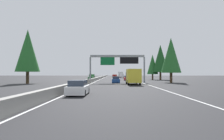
{
  "coord_description": "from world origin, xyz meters",
  "views": [
    {
      "loc": [
        -2.41,
        -5.09,
        2.12
      ],
      "look_at": [
        60.19,
        -4.52,
        3.18
      ],
      "focal_mm": 33.59,
      "sensor_mm": 36.0,
      "label": 1
    }
  ],
  "objects_px": {
    "box_truck_distant_a": "(133,76)",
    "sedan_far_left": "(116,80)",
    "oncoming_near": "(92,77)",
    "conifer_right_mid": "(160,58)",
    "sedan_distant_b": "(127,78)",
    "conifer_left_near": "(28,51)",
    "sedan_mid_right": "(78,88)",
    "minivan_mid_center": "(115,76)",
    "conifer_right_far": "(153,64)",
    "conifer_right_near": "(171,55)",
    "bus_near_right": "(120,74)",
    "sign_gantry_overhead": "(118,61)",
    "pickup_far_center": "(122,76)"
  },
  "relations": [
    {
      "from": "sign_gantry_overhead",
      "to": "oncoming_near",
      "type": "relative_size",
      "value": 2.26
    },
    {
      "from": "bus_near_right",
      "to": "conifer_left_near",
      "type": "relative_size",
      "value": 1.01
    },
    {
      "from": "pickup_far_center",
      "to": "oncoming_near",
      "type": "height_order",
      "value": "same"
    },
    {
      "from": "sedan_far_left",
      "to": "minivan_mid_center",
      "type": "relative_size",
      "value": 0.88
    },
    {
      "from": "minivan_mid_center",
      "to": "conifer_right_mid",
      "type": "distance_m",
      "value": 29.3
    },
    {
      "from": "sedan_far_left",
      "to": "pickup_far_center",
      "type": "bearing_deg",
      "value": -3.82
    },
    {
      "from": "conifer_right_far",
      "to": "conifer_right_mid",
      "type": "bearing_deg",
      "value": -123.9
    },
    {
      "from": "conifer_right_near",
      "to": "bus_near_right",
      "type": "bearing_deg",
      "value": 7.26
    },
    {
      "from": "sedan_mid_right",
      "to": "minivan_mid_center",
      "type": "distance_m",
      "value": 73.96
    },
    {
      "from": "sign_gantry_overhead",
      "to": "oncoming_near",
      "type": "xyz_separation_m",
      "value": [
        26.82,
        8.85,
        -4.14
      ]
    },
    {
      "from": "bus_near_right",
      "to": "sign_gantry_overhead",
      "type": "bearing_deg",
      "value": 177.77
    },
    {
      "from": "sedan_distant_b",
      "to": "pickup_far_center",
      "type": "bearing_deg",
      "value": 0.3
    },
    {
      "from": "sign_gantry_overhead",
      "to": "pickup_far_center",
      "type": "xyz_separation_m",
      "value": [
        51.14,
        -2.92,
        -4.14
      ]
    },
    {
      "from": "conifer_left_near",
      "to": "oncoming_near",
      "type": "bearing_deg",
      "value": -18.61
    },
    {
      "from": "pickup_far_center",
      "to": "conifer_right_near",
      "type": "xyz_separation_m",
      "value": [
        -49.82,
        -9.5,
        5.47
      ]
    },
    {
      "from": "oncoming_near",
      "to": "conifer_left_near",
      "type": "distance_m",
      "value": 32.82
    },
    {
      "from": "sedan_far_left",
      "to": "conifer_right_far",
      "type": "distance_m",
      "value": 27.79
    },
    {
      "from": "sedan_distant_b",
      "to": "conifer_right_far",
      "type": "relative_size",
      "value": 0.51
    },
    {
      "from": "oncoming_near",
      "to": "conifer_right_near",
      "type": "xyz_separation_m",
      "value": [
        -25.5,
        -21.27,
        5.47
      ]
    },
    {
      "from": "sedan_far_left",
      "to": "conifer_right_far",
      "type": "height_order",
      "value": "conifer_right_far"
    },
    {
      "from": "bus_near_right",
      "to": "box_truck_distant_a",
      "type": "bearing_deg",
      "value": 179.86
    },
    {
      "from": "sedan_distant_b",
      "to": "bus_near_right",
      "type": "xyz_separation_m",
      "value": [
        58.24,
        0.15,
        1.03
      ]
    },
    {
      "from": "sedan_mid_right",
      "to": "oncoming_near",
      "type": "xyz_separation_m",
      "value": [
        53.76,
        4.37,
        0.23
      ]
    },
    {
      "from": "sedan_distant_b",
      "to": "conifer_right_near",
      "type": "distance_m",
      "value": 19.41
    },
    {
      "from": "oncoming_near",
      "to": "conifer_right_mid",
      "type": "xyz_separation_m",
      "value": [
        -4.09,
        -23.55,
        6.27
      ]
    },
    {
      "from": "box_truck_distant_a",
      "to": "conifer_right_mid",
      "type": "relative_size",
      "value": 0.72
    },
    {
      "from": "sign_gantry_overhead",
      "to": "box_truck_distant_a",
      "type": "height_order",
      "value": "sign_gantry_overhead"
    },
    {
      "from": "sedan_far_left",
      "to": "oncoming_near",
      "type": "relative_size",
      "value": 0.79
    },
    {
      "from": "sedan_distant_b",
      "to": "conifer_right_far",
      "type": "xyz_separation_m",
      "value": [
        6.94,
        -9.25,
        4.55
      ]
    },
    {
      "from": "minivan_mid_center",
      "to": "conifer_right_mid",
      "type": "relative_size",
      "value": 0.42
    },
    {
      "from": "sedan_far_left",
      "to": "conifer_right_far",
      "type": "relative_size",
      "value": 0.51
    },
    {
      "from": "pickup_far_center",
      "to": "conifer_left_near",
      "type": "xyz_separation_m",
      "value": [
        -54.89,
        22.07,
        6.03
      ]
    },
    {
      "from": "pickup_far_center",
      "to": "conifer_right_near",
      "type": "bearing_deg",
      "value": -169.21
    },
    {
      "from": "sedan_mid_right",
      "to": "sign_gantry_overhead",
      "type": "bearing_deg",
      "value": -9.45
    },
    {
      "from": "sign_gantry_overhead",
      "to": "conifer_right_mid",
      "type": "xyz_separation_m",
      "value": [
        22.73,
        -14.69,
        2.13
      ]
    },
    {
      "from": "box_truck_distant_a",
      "to": "pickup_far_center",
      "type": "height_order",
      "value": "box_truck_distant_a"
    },
    {
      "from": "sedan_distant_b",
      "to": "conifer_left_near",
      "type": "bearing_deg",
      "value": 133.51
    },
    {
      "from": "sedan_mid_right",
      "to": "box_truck_distant_a",
      "type": "relative_size",
      "value": 0.52
    },
    {
      "from": "box_truck_distant_a",
      "to": "conifer_right_near",
      "type": "height_order",
      "value": "conifer_right_near"
    },
    {
      "from": "box_truck_distant_a",
      "to": "conifer_right_far",
      "type": "xyz_separation_m",
      "value": [
        31.23,
        -9.59,
        3.62
      ]
    },
    {
      "from": "oncoming_near",
      "to": "minivan_mid_center",
      "type": "bearing_deg",
      "value": 157.75
    },
    {
      "from": "sedan_mid_right",
      "to": "oncoming_near",
      "type": "distance_m",
      "value": 53.94
    },
    {
      "from": "conifer_right_near",
      "to": "conifer_right_mid",
      "type": "relative_size",
      "value": 0.89
    },
    {
      "from": "sedan_distant_b",
      "to": "minivan_mid_center",
      "type": "height_order",
      "value": "minivan_mid_center"
    },
    {
      "from": "minivan_mid_center",
      "to": "conifer_right_far",
      "type": "xyz_separation_m",
      "value": [
        -22.61,
        -12.97,
        4.28
      ]
    },
    {
      "from": "conifer_right_far",
      "to": "conifer_left_near",
      "type": "distance_m",
      "value": 42.22
    },
    {
      "from": "minivan_mid_center",
      "to": "conifer_right_near",
      "type": "bearing_deg",
      "value": -164.04
    },
    {
      "from": "sedan_far_left",
      "to": "bus_near_right",
      "type": "distance_m",
      "value": 75.6
    },
    {
      "from": "sedan_mid_right",
      "to": "box_truck_distant_a",
      "type": "xyz_separation_m",
      "value": [
        20.02,
        -7.24,
        0.93
      ]
    },
    {
      "from": "box_truck_distant_a",
      "to": "sedan_far_left",
      "type": "bearing_deg",
      "value": 24.85
    }
  ]
}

